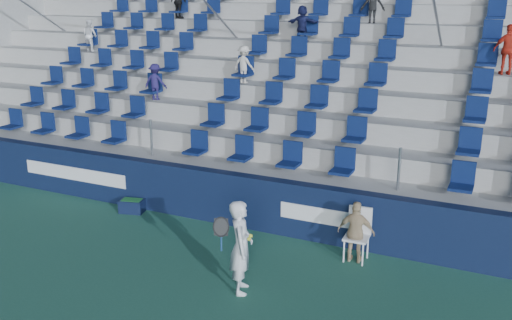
% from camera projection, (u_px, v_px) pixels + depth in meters
% --- Properties ---
extents(ground, '(70.00, 70.00, 0.00)m').
position_uv_depth(ground, '(178.00, 292.00, 10.01)').
color(ground, '#29604B').
rests_on(ground, ground).
extents(sponsor_wall, '(24.00, 0.32, 1.20)m').
position_uv_depth(sponsor_wall, '(255.00, 203.00, 12.57)').
color(sponsor_wall, '#0F1937').
rests_on(sponsor_wall, ground).
extents(grandstand, '(24.00, 8.17, 6.63)m').
position_uv_depth(grandstand, '(329.00, 96.00, 16.55)').
color(grandstand, '#A4A49F').
rests_on(grandstand, ground).
extents(tennis_player, '(0.71, 0.73, 1.69)m').
position_uv_depth(tennis_player, '(241.00, 247.00, 9.83)').
color(tennis_player, silver).
rests_on(tennis_player, ground).
extents(line_judge_chair, '(0.48, 0.49, 1.05)m').
position_uv_depth(line_judge_chair, '(358.00, 230.00, 11.13)').
color(line_judge_chair, white).
rests_on(line_judge_chair, ground).
extents(line_judge, '(0.74, 0.36, 1.24)m').
position_uv_depth(line_judge, '(356.00, 232.00, 10.99)').
color(line_judge, tan).
rests_on(line_judge, ground).
extents(ball_bin, '(0.64, 0.49, 0.32)m').
position_uv_depth(ball_bin, '(132.00, 205.00, 13.59)').
color(ball_bin, black).
rests_on(ball_bin, ground).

